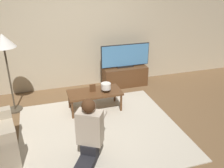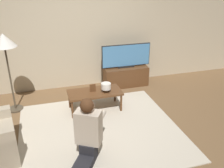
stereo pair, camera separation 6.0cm
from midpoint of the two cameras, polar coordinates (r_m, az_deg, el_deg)
ground_plane at (r=4.20m, az=-3.07°, el=-10.62°), size 10.00×10.00×0.00m
wall_back at (r=5.46m, az=-8.55°, el=12.36°), size 10.00×0.06×2.60m
rug at (r=4.19m, az=-3.07°, el=-10.53°), size 2.57×2.36×0.02m
tv_stand at (r=5.71m, az=2.67°, el=1.78°), size 0.99×0.37×0.44m
tv at (r=5.54m, az=2.76°, el=6.46°), size 1.11×0.08×0.53m
coffee_table at (r=4.63m, az=-4.35°, el=-2.22°), size 0.98×0.48×0.38m
floor_lamp at (r=4.66m, az=-23.88°, el=8.02°), size 0.42×0.42×1.46m
person_kneeling at (r=3.40m, az=-5.68°, el=-10.68°), size 0.63×0.82×0.92m
picture_frame at (r=4.58m, az=-4.82°, el=-0.94°), size 0.11×0.01×0.15m
table_lamp at (r=4.55m, az=-1.78°, el=-0.62°), size 0.18×0.18×0.17m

